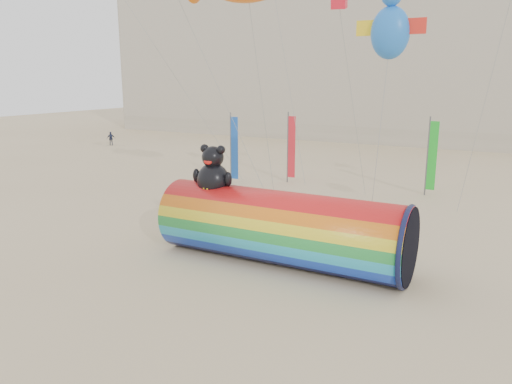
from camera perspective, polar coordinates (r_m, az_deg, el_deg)
The scene contains 6 objects.
ground at distance 23.09m, azimuth -2.88°, elevation -6.42°, with size 160.00×160.00×0.00m, color #CCB58C.
hotel_building at distance 68.68m, azimuth 8.73°, elevation 15.09°, with size 60.40×15.40×20.60m.
windsock_assembly at distance 20.87m, azimuth 2.87°, elevation -3.87°, with size 10.59×3.23×4.88m.
kite_handler at distance 21.72m, azimuth 11.13°, elevation -5.49°, with size 0.64×0.42×1.75m, color #585C60.
fabric_bundle at distance 20.80m, azimuth 13.71°, elevation -8.53°, with size 2.62×1.35×0.41m.
festival_banners at distance 35.39m, azimuth 6.70°, elevation 4.75°, with size 13.85×3.10×5.20m.
Camera 1 is at (11.32, -18.60, 7.69)m, focal length 35.00 mm.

